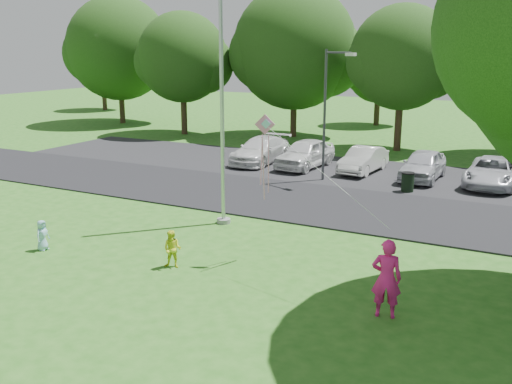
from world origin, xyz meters
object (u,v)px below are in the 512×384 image
at_px(street_lamp, 329,104).
at_px(flagpole, 222,108).
at_px(child_blue, 42,235).
at_px(kite, 267,141).
at_px(trash_can, 408,183).
at_px(woman, 386,278).
at_px(child_yellow, 172,249).

bearing_deg(street_lamp, flagpole, -75.54).
relative_size(street_lamp, child_blue, 6.30).
xyz_separation_m(street_lamp, kite, (2.02, -10.58, -0.07)).
bearing_deg(trash_can, street_lamp, 174.50).
distance_m(street_lamp, child_blue, 14.13).
distance_m(street_lamp, trash_can, 5.07).
height_order(flagpole, child_blue, flagpole).
height_order(street_lamp, woman, street_lamp).
height_order(trash_can, kite, kite).
relative_size(woman, kite, 0.43).
xyz_separation_m(street_lamp, child_yellow, (-0.14, -12.31, -3.12)).
height_order(street_lamp, trash_can, street_lamp).
relative_size(trash_can, woman, 0.47).
bearing_deg(child_yellow, street_lamp, 73.67).
distance_m(flagpole, child_yellow, 5.76).
bearing_deg(child_yellow, flagpole, 85.63).
height_order(flagpole, street_lamp, flagpole).
xyz_separation_m(trash_can, kite, (-1.87, -10.21, 3.15)).
distance_m(child_blue, kite, 7.72).
height_order(trash_can, woman, woman).
bearing_deg(street_lamp, kite, -57.38).
height_order(flagpole, woman, flagpole).
distance_m(flagpole, kite, 4.09).
height_order(flagpole, kite, flagpole).
bearing_deg(trash_can, woman, -79.61).
distance_m(trash_can, child_blue, 15.20).
height_order(flagpole, trash_can, flagpole).
bearing_deg(woman, street_lamp, -77.37).
bearing_deg(trash_can, child_yellow, -108.66).
xyz_separation_m(flagpole, kite, (3.04, -2.67, -0.56)).
bearing_deg(street_lamp, child_blue, -87.84).
distance_m(child_yellow, kite, 4.12).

